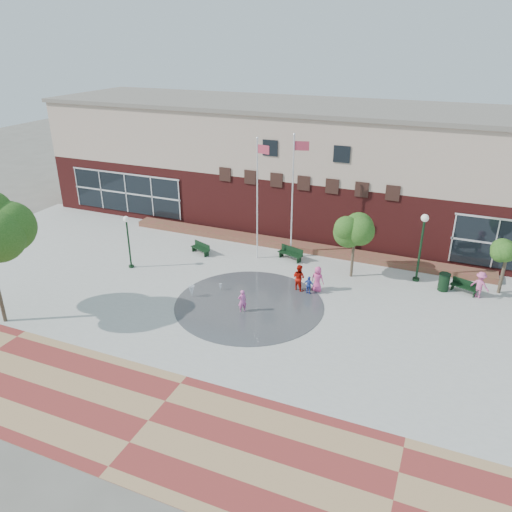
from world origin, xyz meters
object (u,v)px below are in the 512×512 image
at_px(flagpole_right, 293,191).
at_px(bench_left, 201,250).
at_px(flagpole_left, 258,194).
at_px(trash_can, 444,282).
at_px(child_splash, 242,301).

height_order(flagpole_right, bench_left, flagpole_right).
xyz_separation_m(flagpole_left, bench_left, (-3.94, -0.85, -4.29)).
xyz_separation_m(bench_left, trash_can, (15.87, 0.84, 0.30)).
bearing_deg(trash_can, bench_left, -176.98).
distance_m(trash_can, child_splash, 12.12).
bearing_deg(flagpole_right, child_splash, -104.62).
height_order(trash_can, child_splash, child_splash).
height_order(flagpole_left, bench_left, flagpole_left).
xyz_separation_m(flagpole_left, flagpole_right, (2.04, 1.07, 0.13)).
distance_m(flagpole_right, bench_left, 7.68).
bearing_deg(flagpole_right, bench_left, -176.24).
xyz_separation_m(flagpole_right, bench_left, (-5.98, -1.92, -4.42)).
distance_m(flagpole_left, child_splash, 8.15).
height_order(flagpole_left, child_splash, flagpole_left).
xyz_separation_m(bench_left, child_splash, (5.90, -6.05, 0.41)).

